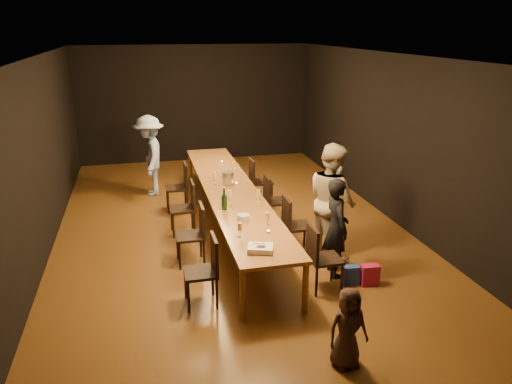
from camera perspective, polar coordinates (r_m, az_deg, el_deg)
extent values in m
plane|color=#452B11|center=(8.96, -2.85, -4.19)|extent=(10.00, 10.00, 0.00)
cube|color=black|center=(13.36, -7.01, 9.97)|extent=(6.00, 0.04, 3.00)
cube|color=black|center=(3.99, 10.56, -11.30)|extent=(6.00, 0.04, 3.00)
cube|color=black|center=(8.50, -23.35, 3.67)|extent=(0.04, 10.00, 3.00)
cube|color=black|center=(9.49, 15.18, 5.97)|extent=(0.04, 10.00, 3.00)
cube|color=silver|center=(8.28, -3.20, 15.32)|extent=(6.00, 10.00, 0.04)
cube|color=brown|center=(8.71, -2.93, 0.21)|extent=(0.90, 6.00, 0.05)
cylinder|color=brown|center=(6.19, -1.52, -11.67)|extent=(0.08, 0.08, 0.70)
cylinder|color=brown|center=(6.38, 5.66, -10.77)|extent=(0.08, 0.08, 0.70)
cylinder|color=brown|center=(11.52, -7.53, 2.71)|extent=(0.08, 0.08, 0.70)
cylinder|color=brown|center=(11.62, -3.61, 2.98)|extent=(0.08, 0.08, 0.70)
imported|color=black|center=(7.19, 9.17, -4.02)|extent=(0.36, 0.54, 1.46)
imported|color=#BAA98C|center=(7.79, 8.70, -0.91)|extent=(0.82, 0.98, 1.79)
imported|color=#8AA1D6|center=(10.76, -12.03, 4.09)|extent=(0.63, 1.10, 1.70)
imported|color=#3A2520|center=(5.49, 10.46, -15.03)|extent=(0.47, 0.32, 0.91)
cube|color=#BA1B56|center=(7.23, 12.87, -9.22)|extent=(0.26, 0.15, 0.30)
cube|color=#233C9B|center=(7.20, 10.78, -9.29)|extent=(0.23, 0.16, 0.28)
cube|color=white|center=(6.33, 0.51, -6.47)|extent=(0.38, 0.34, 0.07)
cube|color=black|center=(6.29, 0.57, -6.26)|extent=(0.13, 0.11, 0.00)
cube|color=red|center=(6.37, 0.38, -5.92)|extent=(0.16, 0.07, 0.00)
cylinder|color=silver|center=(7.26, -1.43, -2.97)|extent=(0.19, 0.19, 0.10)
cylinder|color=#B9B8BD|center=(8.95, -3.21, 1.64)|extent=(0.27, 0.27, 0.23)
cylinder|color=#B2B7B2|center=(6.87, 1.43, -4.56)|extent=(0.05, 0.05, 0.03)
cylinder|color=#B2B7B2|center=(8.94, -2.26, 0.97)|extent=(0.05, 0.05, 0.03)
cylinder|color=#B2B7B2|center=(10.38, -3.91, 3.45)|extent=(0.05, 0.05, 0.03)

